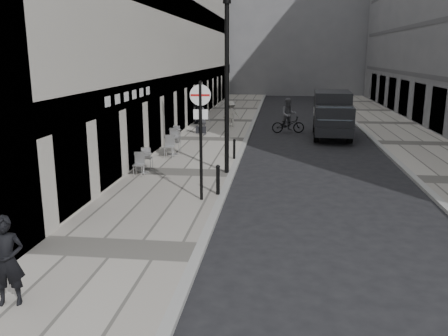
{
  "coord_description": "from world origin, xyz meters",
  "views": [
    {
      "loc": [
        1.84,
        -7.57,
        4.66
      ],
      "look_at": [
        0.24,
        5.91,
        1.4
      ],
      "focal_mm": 38.0,
      "sensor_mm": 36.0,
      "label": 1
    }
  ],
  "objects_px": {
    "cyclist": "(288,119)",
    "lamppost": "(227,76)",
    "sign_post": "(201,125)",
    "panel_van": "(332,112)",
    "walking_man": "(7,261)"
  },
  "relations": [
    {
      "from": "sign_post",
      "to": "cyclist",
      "type": "relative_size",
      "value": 1.78
    },
    {
      "from": "lamppost",
      "to": "panel_van",
      "type": "distance_m",
      "value": 11.13
    },
    {
      "from": "lamppost",
      "to": "panel_van",
      "type": "relative_size",
      "value": 1.21
    },
    {
      "from": "panel_van",
      "to": "cyclist",
      "type": "height_order",
      "value": "panel_van"
    },
    {
      "from": "sign_post",
      "to": "lamppost",
      "type": "relative_size",
      "value": 0.56
    },
    {
      "from": "cyclist",
      "to": "lamppost",
      "type": "bearing_deg",
      "value": -111.76
    },
    {
      "from": "panel_van",
      "to": "walking_man",
      "type": "bearing_deg",
      "value": -108.32
    },
    {
      "from": "sign_post",
      "to": "panel_van",
      "type": "xyz_separation_m",
      "value": [
        5.41,
        13.31,
        -1.08
      ]
    },
    {
      "from": "lamppost",
      "to": "cyclist",
      "type": "distance_m",
      "value": 11.47
    },
    {
      "from": "sign_post",
      "to": "panel_van",
      "type": "relative_size",
      "value": 0.68
    },
    {
      "from": "walking_man",
      "to": "panel_van",
      "type": "height_order",
      "value": "panel_van"
    },
    {
      "from": "walking_man",
      "to": "lamppost",
      "type": "relative_size",
      "value": 0.26
    },
    {
      "from": "lamppost",
      "to": "panel_van",
      "type": "height_order",
      "value": "lamppost"
    },
    {
      "from": "panel_van",
      "to": "cyclist",
      "type": "xyz_separation_m",
      "value": [
        -2.48,
        1.12,
        -0.62
      ]
    },
    {
      "from": "walking_man",
      "to": "sign_post",
      "type": "relative_size",
      "value": 0.46
    }
  ]
}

